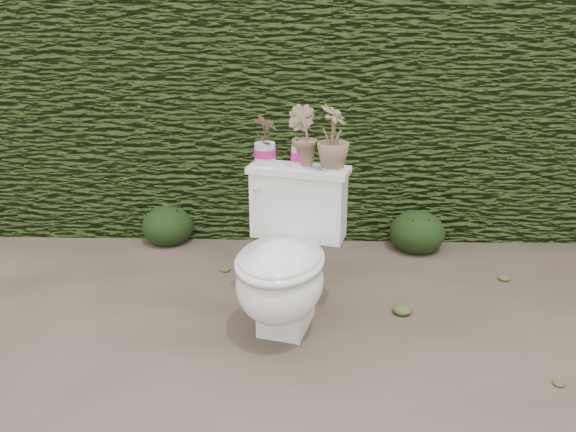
{
  "coord_description": "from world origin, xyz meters",
  "views": [
    {
      "loc": [
        0.04,
        -2.48,
        1.52
      ],
      "look_at": [
        -0.03,
        0.11,
        0.55
      ],
      "focal_mm": 35.0,
      "sensor_mm": 36.0,
      "label": 1
    }
  ],
  "objects_px": {
    "toilet": "(285,264)",
    "potted_plant_center": "(302,138)",
    "potted_plant_left": "(265,141)",
    "potted_plant_right": "(333,140)"
  },
  "relations": [
    {
      "from": "toilet",
      "to": "potted_plant_center",
      "type": "relative_size",
      "value": 2.71
    },
    {
      "from": "potted_plant_left",
      "to": "potted_plant_center",
      "type": "bearing_deg",
      "value": -163.14
    },
    {
      "from": "potted_plant_center",
      "to": "potted_plant_right",
      "type": "xyz_separation_m",
      "value": [
        0.15,
        -0.04,
        0.0
      ]
    },
    {
      "from": "potted_plant_left",
      "to": "toilet",
      "type": "bearing_deg",
      "value": 143.18
    },
    {
      "from": "toilet",
      "to": "potted_plant_left",
      "type": "height_order",
      "value": "potted_plant_left"
    },
    {
      "from": "toilet",
      "to": "potted_plant_left",
      "type": "bearing_deg",
      "value": 126.31
    },
    {
      "from": "toilet",
      "to": "potted_plant_right",
      "type": "relative_size",
      "value": 2.63
    },
    {
      "from": "toilet",
      "to": "potted_plant_center",
      "type": "xyz_separation_m",
      "value": [
        0.08,
        0.23,
        0.56
      ]
    },
    {
      "from": "toilet",
      "to": "potted_plant_left",
      "type": "relative_size",
      "value": 3.27
    },
    {
      "from": "potted_plant_left",
      "to": "potted_plant_center",
      "type": "xyz_separation_m",
      "value": [
        0.19,
        -0.05,
        0.02
      ]
    }
  ]
}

